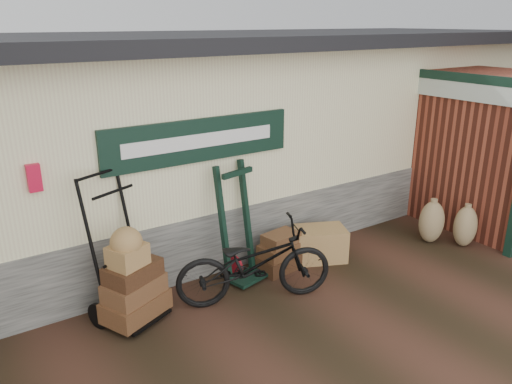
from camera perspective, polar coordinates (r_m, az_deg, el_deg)
ground at (r=6.50m, az=0.74°, el=-12.40°), size 80.00×80.00×0.00m
station_building at (r=8.14m, az=-10.27°, el=6.15°), size 14.40×4.10×3.20m
brick_outbuilding at (r=9.95m, az=19.62°, el=5.83°), size 1.71×4.51×2.62m
porter_trolley at (r=6.00m, az=-15.44°, el=-6.14°), size 1.10×0.99×1.81m
green_barrow at (r=6.71m, az=-2.08°, el=-3.60°), size 0.68×0.62×1.62m
suitcase_stack at (r=7.14m, az=2.70°, el=-6.80°), size 0.69×0.49×0.56m
wicker_hamper at (r=7.51m, az=7.26°, el=-5.88°), size 0.89×0.76×0.49m
bicycle at (r=6.25m, az=-0.18°, el=-7.69°), size 1.32×2.10×1.15m
burlap_sack_left at (r=8.44m, az=19.43°, el=-3.24°), size 0.45×0.38×0.69m
burlap_sack_right at (r=8.49m, az=22.80°, el=-3.64°), size 0.47×0.42×0.66m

